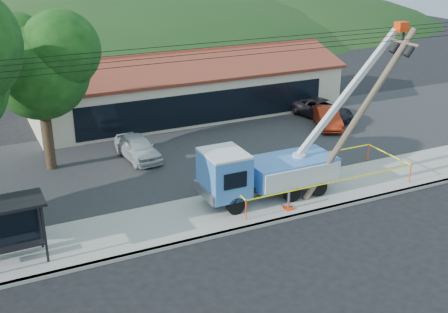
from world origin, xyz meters
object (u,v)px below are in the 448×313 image
at_px(utility_truck, 266,169).
at_px(leaning_pole, 365,106).
at_px(car_red, 326,128).
at_px(car_dark, 322,119).
at_px(car_silver, 139,160).
at_px(bus_shelter, 9,216).

distance_m(utility_truck, leaning_pole, 5.76).
xyz_separation_m(car_red, car_dark, (0.83, 1.76, 0.00)).
xyz_separation_m(leaning_pole, car_silver, (-9.04, 8.92, -4.55)).
distance_m(bus_shelter, car_dark, 24.57).
height_order(car_silver, car_red, car_silver).
relative_size(car_silver, car_dark, 0.86).
distance_m(bus_shelter, car_silver, 11.77).
bearing_deg(leaning_pole, car_silver, 135.35).
height_order(utility_truck, car_dark, utility_truck).
bearing_deg(utility_truck, bus_shelter, -176.63).
relative_size(leaning_pole, car_silver, 1.98).
xyz_separation_m(car_silver, car_red, (13.48, 0.12, 0.00)).
bearing_deg(utility_truck, car_dark, 43.75).
xyz_separation_m(utility_truck, car_silver, (-4.18, 7.82, -1.65)).
relative_size(leaning_pole, car_dark, 1.71).
bearing_deg(leaning_pole, utility_truck, 167.13).
xyz_separation_m(bus_shelter, car_red, (21.33, 8.64, -2.09)).
bearing_deg(car_red, car_dark, 87.41).
xyz_separation_m(bus_shelter, car_dark, (22.16, 10.40, -2.09)).
bearing_deg(leaning_pole, car_red, 63.81).
bearing_deg(utility_truck, leaning_pole, -12.87).
relative_size(leaning_pole, car_red, 2.02).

